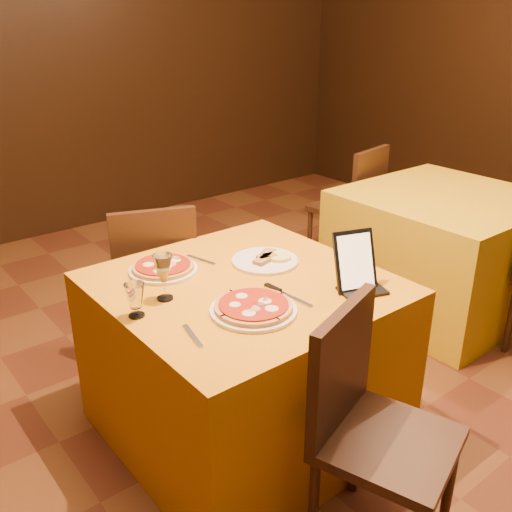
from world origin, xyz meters
TOP-DOWN VIEW (x-y plane):
  - floor at (0.00, 0.00)m, footprint 6.00×7.00m
  - wall_back at (0.00, 3.50)m, footprint 6.00×0.01m
  - main_table at (-0.41, 0.44)m, footprint 1.10×1.10m
  - side_table at (1.32, 0.63)m, footprint 1.10×1.10m
  - chair_main_near at (-0.41, -0.36)m, footprint 0.50×0.50m
  - chair_main_far at (-0.41, 1.25)m, footprint 0.54×0.54m
  - chair_side_far at (1.32, 1.47)m, footprint 0.56×0.56m
  - pizza_near at (-0.53, 0.21)m, footprint 0.33×0.33m
  - pizza_far at (-0.61, 0.73)m, footprint 0.29×0.29m
  - cutlet_dish at (-0.21, 0.54)m, footprint 0.30×0.30m
  - wine_glass at (-0.74, 0.51)m, footprint 0.11×0.11m
  - water_glass at (-0.89, 0.45)m, footprint 0.08×0.08m
  - tablet at (-0.09, 0.12)m, footprint 0.19×0.15m
  - knife at (-0.35, 0.22)m, footprint 0.04×0.25m
  - fork_near at (-0.81, 0.20)m, footprint 0.05×0.16m
  - fork_far at (-0.42, 0.73)m, footprint 0.06×0.16m

SIDE VIEW (x-z plane):
  - floor at x=0.00m, z-range -0.01..0.00m
  - main_table at x=-0.41m, z-range 0.00..0.75m
  - side_table at x=1.32m, z-range 0.00..0.75m
  - chair_main_near at x=-0.41m, z-range 0.00..0.91m
  - chair_main_far at x=-0.41m, z-range 0.00..0.91m
  - chair_side_far at x=1.32m, z-range 0.00..0.91m
  - knife at x=-0.35m, z-range 0.75..0.76m
  - fork_near at x=-0.81m, z-range 0.75..0.76m
  - fork_far at x=-0.42m, z-range 0.75..0.76m
  - cutlet_dish at x=-0.21m, z-range 0.75..0.78m
  - pizza_near at x=-0.53m, z-range 0.75..0.78m
  - pizza_far at x=-0.61m, z-range 0.75..0.78m
  - water_glass at x=-0.89m, z-range 0.75..0.88m
  - wine_glass at x=-0.74m, z-range 0.75..0.94m
  - tablet at x=-0.09m, z-range 0.75..0.99m
  - wall_back at x=0.00m, z-range 0.00..2.80m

